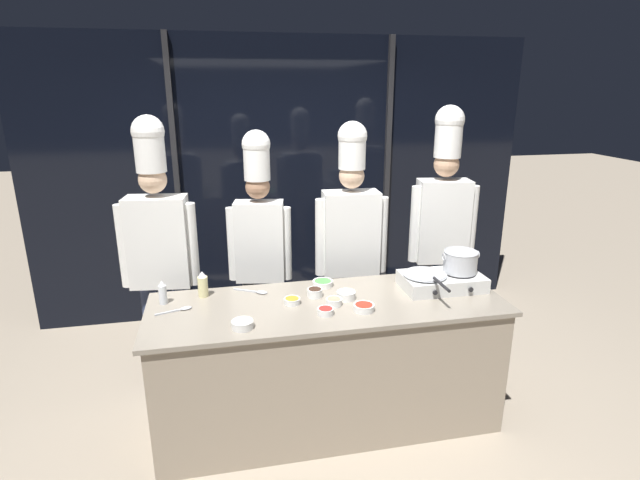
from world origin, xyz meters
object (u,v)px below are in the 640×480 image
at_px(stock_pot, 460,261).
at_px(chef_sous, 259,234).
at_px(chef_pastry, 443,215).
at_px(prep_bowl_bean_sprouts, 242,324).
at_px(serving_spoon_solid, 181,309).
at_px(prep_bowl_mushrooms, 334,301).
at_px(chef_line, 351,231).
at_px(squeeze_bottle_clear, 163,293).
at_px(prep_bowl_carrots, 292,300).
at_px(prep_bowl_chili_flakes, 364,307).
at_px(prep_bowl_scallions, 323,283).
at_px(prep_bowl_noodles, 346,294).
at_px(chef_head, 158,237).
at_px(frying_pan, 425,272).
at_px(prep_bowl_bell_pepper, 326,311).
at_px(squeeze_bottle_oil, 203,284).
at_px(prep_bowl_soy_glaze, 315,292).
at_px(portable_stove, 442,281).
at_px(serving_spoon_slotted, 257,292).

height_order(stock_pot, chef_sous, chef_sous).
bearing_deg(chef_pastry, prep_bowl_bean_sprouts, 39.03).
xyz_separation_m(serving_spoon_solid, chef_pastry, (2.06, 0.68, 0.33)).
xyz_separation_m(prep_bowl_mushrooms, chef_line, (0.31, 0.76, 0.24)).
distance_m(squeeze_bottle_clear, prep_bowl_mushrooms, 1.11).
bearing_deg(prep_bowl_bean_sprouts, prep_bowl_carrots, 39.43).
relative_size(stock_pot, prep_bowl_bean_sprouts, 2.02).
bearing_deg(prep_bowl_chili_flakes, chef_sous, 119.93).
distance_m(prep_bowl_chili_flakes, chef_sous, 1.14).
height_order(prep_bowl_scallions, prep_bowl_noodles, prep_bowl_noodles).
bearing_deg(squeeze_bottle_clear, chef_head, 96.04).
relative_size(serving_spoon_solid, chef_pastry, 0.11).
height_order(frying_pan, prep_bowl_noodles, frying_pan).
bearing_deg(prep_bowl_carrots, prep_bowl_bell_pepper, -47.70).
relative_size(serving_spoon_solid, chef_sous, 0.12).
distance_m(squeeze_bottle_oil, chef_head, 0.59).
bearing_deg(squeeze_bottle_clear, prep_bowl_bean_sprouts, -43.05).
xyz_separation_m(prep_bowl_soy_glaze, prep_bowl_scallions, (0.09, 0.17, -0.01)).
distance_m(portable_stove, frying_pan, 0.15).
xyz_separation_m(stock_pot, serving_spoon_solid, (-1.89, -0.00, -0.18)).
bearing_deg(stock_pot, prep_bowl_scallions, 167.36).
distance_m(stock_pot, prep_bowl_bell_pepper, 1.05).
xyz_separation_m(prep_bowl_bell_pepper, chef_sous, (-0.31, 0.97, 0.23)).
xyz_separation_m(squeeze_bottle_oil, prep_bowl_chili_flakes, (0.99, -0.44, -0.06)).
distance_m(squeeze_bottle_oil, chef_sous, 0.71).
bearing_deg(serving_spoon_solid, prep_bowl_mushrooms, -7.29).
height_order(squeeze_bottle_clear, prep_bowl_chili_flakes, squeeze_bottle_clear).
bearing_deg(serving_spoon_slotted, squeeze_bottle_oil, 177.65).
relative_size(prep_bowl_carrots, prep_bowl_bell_pepper, 1.03).
height_order(prep_bowl_soy_glaze, serving_spoon_slotted, prep_bowl_soy_glaze).
bearing_deg(serving_spoon_solid, prep_bowl_scallions, 12.28).
bearing_deg(prep_bowl_soy_glaze, frying_pan, -3.17).
height_order(prep_bowl_soy_glaze, prep_bowl_scallions, prep_bowl_soy_glaze).
bearing_deg(prep_bowl_bean_sprouts, serving_spoon_slotted, 75.65).
bearing_deg(chef_sous, frying_pan, 155.67).
distance_m(prep_bowl_bean_sprouts, chef_sous, 1.09).
xyz_separation_m(portable_stove, chef_line, (-0.49, 0.64, 0.21)).
distance_m(serving_spoon_slotted, chef_pastry, 1.68).
height_order(stock_pot, chef_head, chef_head).
relative_size(prep_bowl_chili_flakes, serving_spoon_slotted, 0.58).
bearing_deg(squeeze_bottle_oil, prep_bowl_noodles, -14.36).
xyz_separation_m(prep_bowl_soy_glaze, chef_head, (-1.04, 0.61, 0.27)).
height_order(prep_bowl_mushrooms, chef_sous, chef_sous).
bearing_deg(prep_bowl_soy_glaze, prep_bowl_scallions, 61.92).
distance_m(prep_bowl_bean_sprouts, prep_bowl_bell_pepper, 0.52).
bearing_deg(prep_bowl_bell_pepper, chef_head, 139.73).
bearing_deg(frying_pan, serving_spoon_slotted, 170.77).
bearing_deg(prep_bowl_mushrooms, chef_head, 145.76).
xyz_separation_m(squeeze_bottle_clear, serving_spoon_solid, (0.11, -0.13, -0.07)).
relative_size(chef_head, chef_sous, 1.06).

